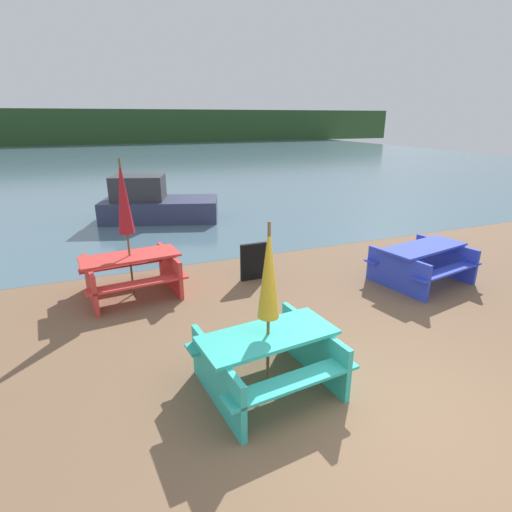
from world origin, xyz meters
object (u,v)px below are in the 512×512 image
object	(u,v)px
picnic_table_teal	(268,355)
picnic_table_blue	(422,260)
picnic_table_red	(131,271)
signboard	(254,262)
umbrella_crimson	(123,197)
umbrella_gold	(269,272)
boat	(155,204)

from	to	relation	value
picnic_table_teal	picnic_table_blue	xyz separation A→B (m)	(4.12, 1.86, 0.01)
picnic_table_blue	picnic_table_red	distance (m)	5.56
picnic_table_blue	picnic_table_red	bearing A→B (deg)	163.94
picnic_table_teal	signboard	distance (m)	3.41
picnic_table_blue	umbrella_crimson	bearing A→B (deg)	163.94
picnic_table_teal	umbrella_crimson	size ratio (longest dim) A/B	0.70
picnic_table_teal	umbrella_gold	xyz separation A→B (m)	(0.00, 0.00, 1.05)
picnic_table_teal	signboard	xyz separation A→B (m)	(1.11, 3.23, -0.06)
picnic_table_blue	signboard	world-z (taller)	signboard
picnic_table_blue	umbrella_gold	size ratio (longest dim) A/B	0.96
picnic_table_teal	picnic_table_red	xyz separation A→B (m)	(-1.22, 3.40, 0.01)
picnic_table_teal	picnic_table_red	bearing A→B (deg)	109.70
picnic_table_blue	signboard	distance (m)	3.31
picnic_table_red	signboard	world-z (taller)	picnic_table_red
boat	picnic_table_teal	bearing A→B (deg)	-72.45
picnic_table_blue	umbrella_crimson	size ratio (longest dim) A/B	0.81
picnic_table_red	picnic_table_teal	bearing A→B (deg)	-70.30
picnic_table_teal	picnic_table_blue	world-z (taller)	picnic_table_blue
picnic_table_red	signboard	size ratio (longest dim) A/B	2.45
picnic_table_red	boat	world-z (taller)	boat
picnic_table_teal	signboard	bearing A→B (deg)	70.98
umbrella_crimson	boat	xyz separation A→B (m)	(1.28, 5.58, -1.29)
umbrella_gold	boat	xyz separation A→B (m)	(0.06, 8.99, -0.98)
picnic_table_red	umbrella_crimson	world-z (taller)	umbrella_crimson
umbrella_gold	umbrella_crimson	world-z (taller)	umbrella_crimson
umbrella_gold	signboard	xyz separation A→B (m)	(1.11, 3.23, -1.12)
umbrella_gold	boat	size ratio (longest dim) A/B	0.54
picnic_table_blue	boat	distance (m)	8.20
picnic_table_red	umbrella_gold	xyz separation A→B (m)	(1.22, -3.40, 1.04)
umbrella_gold	umbrella_crimson	distance (m)	3.63
boat	picnic_table_red	bearing A→B (deg)	-84.97
umbrella_gold	umbrella_crimson	size ratio (longest dim) A/B	0.84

